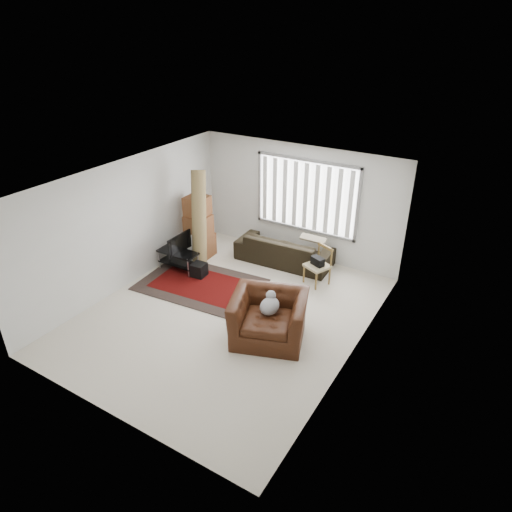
{
  "coord_description": "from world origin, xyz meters",
  "views": [
    {
      "loc": [
        4.29,
        -6.04,
        5.18
      ],
      "look_at": [
        0.25,
        0.66,
        1.05
      ],
      "focal_mm": 32.0,
      "sensor_mm": 36.0,
      "label": 1
    }
  ],
  "objects_px": {
    "tv_stand": "(178,257)",
    "side_chair": "(318,264)",
    "sofa": "(284,246)",
    "moving_boxes": "(199,229)",
    "armchair": "(269,315)"
  },
  "relations": [
    {
      "from": "tv_stand",
      "to": "side_chair",
      "type": "distance_m",
      "value": 3.16
    },
    {
      "from": "tv_stand",
      "to": "side_chair",
      "type": "bearing_deg",
      "value": 20.32
    },
    {
      "from": "sofa",
      "to": "side_chair",
      "type": "relative_size",
      "value": 2.62
    },
    {
      "from": "tv_stand",
      "to": "side_chair",
      "type": "xyz_separation_m",
      "value": [
        2.96,
        1.1,
        0.14
      ]
    },
    {
      "from": "side_chair",
      "to": "tv_stand",
      "type": "bearing_deg",
      "value": -136.46
    },
    {
      "from": "tv_stand",
      "to": "sofa",
      "type": "xyz_separation_m",
      "value": [
        1.89,
        1.57,
        0.09
      ]
    },
    {
      "from": "moving_boxes",
      "to": "side_chair",
      "type": "xyz_separation_m",
      "value": [
        2.99,
        0.27,
        -0.22
      ]
    },
    {
      "from": "sofa",
      "to": "armchair",
      "type": "height_order",
      "value": "armchair"
    },
    {
      "from": "moving_boxes",
      "to": "tv_stand",
      "type": "bearing_deg",
      "value": -88.36
    },
    {
      "from": "tv_stand",
      "to": "sofa",
      "type": "height_order",
      "value": "sofa"
    },
    {
      "from": "moving_boxes",
      "to": "sofa",
      "type": "height_order",
      "value": "moving_boxes"
    },
    {
      "from": "armchair",
      "to": "side_chair",
      "type": "bearing_deg",
      "value": 71.25
    },
    {
      "from": "moving_boxes",
      "to": "side_chair",
      "type": "bearing_deg",
      "value": 5.1
    },
    {
      "from": "moving_boxes",
      "to": "side_chair",
      "type": "height_order",
      "value": "moving_boxes"
    },
    {
      "from": "tv_stand",
      "to": "sofa",
      "type": "bearing_deg",
      "value": 39.75
    }
  ]
}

